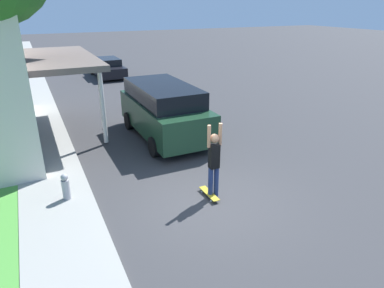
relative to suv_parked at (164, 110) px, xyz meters
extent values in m
plane|color=#333335|center=(-0.67, -4.86, -1.09)|extent=(120.00, 120.00, 0.00)
cube|color=gray|center=(-4.27, 1.14, -1.04)|extent=(1.80, 80.00, 0.10)
cube|color=#5B514C|center=(-3.31, 2.41, 1.79)|extent=(2.60, 6.05, 0.20)
cylinder|color=silver|center=(-2.21, 0.25, 0.34)|extent=(0.16, 0.16, 2.70)
cylinder|color=brown|center=(-5.05, -1.07, 1.44)|extent=(0.36, 0.36, 4.91)
cube|color=#193823|center=(0.00, -0.03, -0.23)|extent=(2.04, 4.91, 1.10)
cube|color=black|center=(0.00, 0.09, 0.64)|extent=(1.87, 3.83, 0.62)
cylinder|color=black|center=(-0.98, 1.49, -0.74)|extent=(0.24, 0.70, 0.70)
cylinder|color=black|center=(0.98, 1.49, -0.74)|extent=(0.24, 0.70, 0.70)
cylinder|color=black|center=(-0.98, -1.56, -0.74)|extent=(0.24, 0.70, 0.70)
cylinder|color=black|center=(0.98, -1.56, -0.74)|extent=(0.24, 0.70, 0.70)
cube|color=black|center=(0.74, 12.93, -0.59)|extent=(1.77, 4.42, 0.66)
cube|color=black|center=(0.74, 12.82, -0.03)|extent=(1.56, 2.30, 0.45)
cylinder|color=black|center=(-0.11, 14.26, -0.77)|extent=(0.20, 0.65, 0.65)
cylinder|color=black|center=(1.60, 14.26, -0.77)|extent=(0.20, 0.65, 0.65)
cylinder|color=black|center=(-0.11, 11.60, -0.77)|extent=(0.20, 0.65, 0.65)
cylinder|color=black|center=(1.60, 11.60, -0.77)|extent=(0.20, 0.65, 0.65)
cylinder|color=navy|center=(-0.55, -4.70, -0.67)|extent=(0.13, 0.13, 0.86)
cylinder|color=navy|center=(-0.38, -4.70, -0.67)|extent=(0.13, 0.13, 0.86)
cube|color=black|center=(-0.46, -4.70, 0.09)|extent=(0.25, 0.20, 0.65)
sphere|color=#9E7051|center=(-0.46, -4.70, 0.57)|extent=(0.24, 0.24, 0.24)
cylinder|color=#9E7051|center=(-0.62, -4.70, 0.66)|extent=(0.09, 0.09, 0.58)
cylinder|color=#9E7051|center=(-0.30, -4.70, 0.66)|extent=(0.09, 0.09, 0.58)
cube|color=#A89323|center=(-0.56, -4.66, -1.00)|extent=(0.19, 0.84, 0.02)
cylinder|color=silver|center=(-0.65, -4.40, -1.07)|extent=(0.03, 0.06, 0.06)
cylinder|color=silver|center=(-0.47, -4.40, -1.07)|extent=(0.03, 0.06, 0.06)
cylinder|color=silver|center=(-0.65, -4.92, -1.07)|extent=(0.03, 0.06, 0.06)
cylinder|color=silver|center=(-0.47, -4.92, -1.07)|extent=(0.03, 0.06, 0.06)
cylinder|color=#99999E|center=(-4.01, -3.30, -0.73)|extent=(0.20, 0.20, 0.54)
sphere|color=#99999E|center=(-4.01, -3.30, -0.37)|extent=(0.18, 0.18, 0.18)
camera|label=1|loc=(-4.43, -11.62, 3.69)|focal=32.00mm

